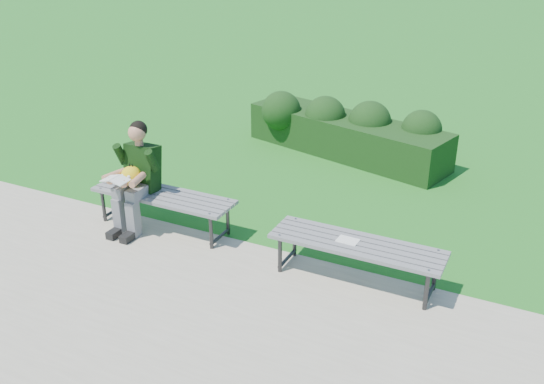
# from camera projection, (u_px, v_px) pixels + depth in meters

# --- Properties ---
(ground) EXTENTS (80.00, 80.00, 0.00)m
(ground) POSITION_uv_depth(u_px,v_px,m) (274.00, 250.00, 6.98)
(ground) COLOR #256A13
(ground) RESTS_ON ground
(walkway) EXTENTS (30.00, 3.50, 0.02)m
(walkway) POSITION_uv_depth(u_px,v_px,m) (190.00, 336.00, 5.55)
(walkway) COLOR #BBB69F
(walkway) RESTS_ON ground
(hedge) EXTENTS (3.48, 1.69, 0.91)m
(hedge) POSITION_uv_depth(u_px,v_px,m) (346.00, 129.00, 9.63)
(hedge) COLOR #194311
(hedge) RESTS_ON ground
(bench_left) EXTENTS (1.80, 0.50, 0.46)m
(bench_left) POSITION_uv_depth(u_px,v_px,m) (163.00, 198.00, 7.28)
(bench_left) COLOR gray
(bench_left) RESTS_ON walkway
(bench_right) EXTENTS (1.80, 0.50, 0.46)m
(bench_right) POSITION_uv_depth(u_px,v_px,m) (357.00, 247.00, 6.20)
(bench_right) COLOR gray
(bench_right) RESTS_ON walkway
(seated_boy) EXTENTS (0.56, 0.76, 1.31)m
(seated_boy) POSITION_uv_depth(u_px,v_px,m) (136.00, 174.00, 7.20)
(seated_boy) COLOR gray
(seated_boy) RESTS_ON walkway
(paper_sheet) EXTENTS (0.23, 0.17, 0.01)m
(paper_sheet) POSITION_uv_depth(u_px,v_px,m) (348.00, 240.00, 6.22)
(paper_sheet) COLOR white
(paper_sheet) RESTS_ON bench_right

